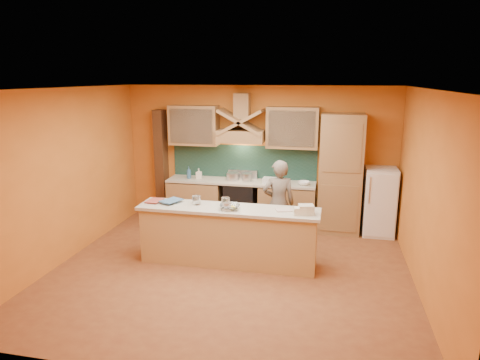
% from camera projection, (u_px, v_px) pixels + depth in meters
% --- Properties ---
extents(floor, '(5.50, 5.00, 0.01)m').
position_uv_depth(floor, '(230.00, 271.00, 6.68)').
color(floor, brown).
rests_on(floor, ground).
extents(ceiling, '(5.50, 5.00, 0.01)m').
position_uv_depth(ceiling, '(229.00, 89.00, 6.02)').
color(ceiling, white).
rests_on(ceiling, wall_back).
extents(wall_back, '(5.50, 0.02, 2.80)m').
position_uv_depth(wall_back, '(258.00, 155.00, 8.73)').
color(wall_back, orange).
rests_on(wall_back, floor).
extents(wall_front, '(5.50, 0.02, 2.80)m').
position_uv_depth(wall_front, '(167.00, 249.00, 3.98)').
color(wall_front, orange).
rests_on(wall_front, floor).
extents(wall_left, '(0.02, 5.00, 2.80)m').
position_uv_depth(wall_left, '(64.00, 176.00, 6.91)').
color(wall_left, orange).
rests_on(wall_left, floor).
extents(wall_right, '(0.02, 5.00, 2.80)m').
position_uv_depth(wall_right, '(427.00, 195.00, 5.79)').
color(wall_right, orange).
rests_on(wall_right, floor).
extents(base_cabinet_left, '(1.10, 0.60, 0.86)m').
position_uv_depth(base_cabinet_left, '(196.00, 201.00, 8.93)').
color(base_cabinet_left, '#9D7447').
rests_on(base_cabinet_left, floor).
extents(base_cabinet_right, '(1.10, 0.60, 0.86)m').
position_uv_depth(base_cabinet_right, '(287.00, 207.00, 8.54)').
color(base_cabinet_right, '#9D7447').
rests_on(base_cabinet_right, floor).
extents(counter_top, '(3.00, 0.62, 0.04)m').
position_uv_depth(counter_top, '(241.00, 182.00, 8.62)').
color(counter_top, beige).
rests_on(counter_top, base_cabinet_left).
extents(stove, '(0.60, 0.58, 0.90)m').
position_uv_depth(stove, '(241.00, 203.00, 8.73)').
color(stove, black).
rests_on(stove, floor).
extents(backsplash, '(3.00, 0.03, 0.70)m').
position_uv_depth(backsplash, '(244.00, 162.00, 8.81)').
color(backsplash, '#17342C').
rests_on(backsplash, wall_back).
extents(range_hood, '(0.92, 0.50, 0.24)m').
position_uv_depth(range_hood, '(241.00, 136.00, 8.45)').
color(range_hood, '#9D7447').
rests_on(range_hood, wall_back).
extents(hood_chimney, '(0.30, 0.30, 0.50)m').
position_uv_depth(hood_chimney, '(242.00, 106.00, 8.41)').
color(hood_chimney, '#9D7447').
rests_on(hood_chimney, wall_back).
extents(upper_cabinet_left, '(1.00, 0.35, 0.80)m').
position_uv_depth(upper_cabinet_left, '(194.00, 125.00, 8.68)').
color(upper_cabinet_left, '#9D7447').
rests_on(upper_cabinet_left, wall_back).
extents(upper_cabinet_right, '(1.00, 0.35, 0.80)m').
position_uv_depth(upper_cabinet_right, '(292.00, 128.00, 8.28)').
color(upper_cabinet_right, '#9D7447').
rests_on(upper_cabinet_right, wall_back).
extents(pantry_column, '(0.80, 0.60, 2.30)m').
position_uv_depth(pantry_column, '(340.00, 174.00, 8.16)').
color(pantry_column, '#9D7447').
rests_on(pantry_column, floor).
extents(fridge, '(0.58, 0.60, 1.30)m').
position_uv_depth(fridge, '(379.00, 202.00, 8.13)').
color(fridge, white).
rests_on(fridge, floor).
extents(trim_column_left, '(0.20, 0.30, 2.30)m').
position_uv_depth(trim_column_left, '(162.00, 164.00, 9.06)').
color(trim_column_left, '#472816').
rests_on(trim_column_left, floor).
extents(island_body, '(2.80, 0.55, 0.88)m').
position_uv_depth(island_body, '(228.00, 238.00, 6.88)').
color(island_body, tan).
rests_on(island_body, floor).
extents(island_top, '(2.90, 0.62, 0.05)m').
position_uv_depth(island_top, '(228.00, 209.00, 6.77)').
color(island_top, beige).
rests_on(island_top, island_body).
extents(person, '(0.64, 0.49, 1.57)m').
position_uv_depth(person, '(279.00, 204.00, 7.54)').
color(person, '#70665B').
rests_on(person, floor).
extents(pot_large, '(0.34, 0.34, 0.16)m').
position_uv_depth(pot_large, '(233.00, 177.00, 8.65)').
color(pot_large, '#BABAC1').
rests_on(pot_large, stove).
extents(pot_small, '(0.18, 0.18, 0.16)m').
position_uv_depth(pot_small, '(247.00, 178.00, 8.58)').
color(pot_small, '#B0AFB6').
rests_on(pot_small, stove).
extents(soap_bottle_a, '(0.11, 0.11, 0.21)m').
position_uv_depth(soap_bottle_a, '(199.00, 174.00, 8.78)').
color(soap_bottle_a, white).
rests_on(soap_bottle_a, counter_top).
extents(soap_bottle_b, '(0.13, 0.13, 0.25)m').
position_uv_depth(soap_bottle_b, '(189.00, 173.00, 8.78)').
color(soap_bottle_b, '#305B84').
rests_on(soap_bottle_b, counter_top).
extents(bowl_back, '(0.24, 0.24, 0.07)m').
position_uv_depth(bowl_back, '(304.00, 183.00, 8.27)').
color(bowl_back, white).
rests_on(bowl_back, counter_top).
extents(dish_rack, '(0.29, 0.23, 0.10)m').
position_uv_depth(dish_rack, '(270.00, 181.00, 8.41)').
color(dish_rack, silver).
rests_on(dish_rack, counter_top).
extents(book_lower, '(0.25, 0.32, 0.03)m').
position_uv_depth(book_lower, '(149.00, 200.00, 7.12)').
color(book_lower, '#A3443A').
rests_on(book_lower, island_top).
extents(book_upper, '(0.37, 0.42, 0.03)m').
position_uv_depth(book_upper, '(166.00, 199.00, 7.09)').
color(book_upper, '#436B95').
rests_on(book_upper, island_top).
extents(jar_large, '(0.17, 0.17, 0.14)m').
position_uv_depth(jar_large, '(196.00, 200.00, 6.92)').
color(jar_large, silver).
rests_on(jar_large, island_top).
extents(jar_small, '(0.14, 0.14, 0.14)m').
position_uv_depth(jar_small, '(225.00, 202.00, 6.84)').
color(jar_small, silver).
rests_on(jar_small, island_top).
extents(kitchen_scale, '(0.14, 0.14, 0.10)m').
position_uv_depth(kitchen_scale, '(227.00, 207.00, 6.62)').
color(kitchen_scale, silver).
rests_on(kitchen_scale, island_top).
extents(mixing_bowl, '(0.37, 0.37, 0.08)m').
position_uv_depth(mixing_bowl, '(230.00, 207.00, 6.68)').
color(mixing_bowl, white).
rests_on(mixing_bowl, island_top).
extents(cloth, '(0.29, 0.25, 0.02)m').
position_uv_depth(cloth, '(284.00, 210.00, 6.62)').
color(cloth, '#C3AFA0').
rests_on(cloth, island_top).
extents(grocery_bag_a, '(0.26, 0.22, 0.14)m').
position_uv_depth(grocery_bag_a, '(306.00, 210.00, 6.42)').
color(grocery_bag_a, beige).
rests_on(grocery_bag_a, island_top).
extents(grocery_bag_b, '(0.21, 0.17, 0.11)m').
position_uv_depth(grocery_bag_b, '(300.00, 211.00, 6.40)').
color(grocery_bag_b, beige).
rests_on(grocery_bag_b, island_top).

